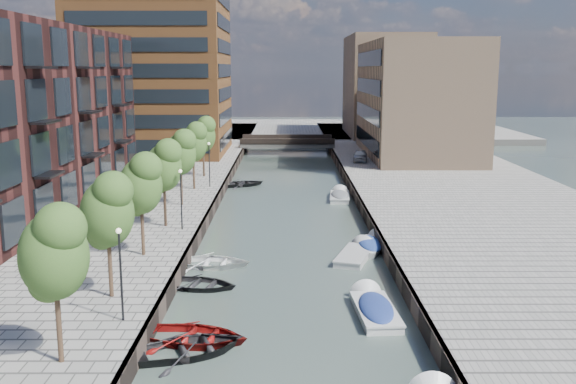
{
  "coord_description": "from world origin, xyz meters",
  "views": [
    {
      "loc": [
        -0.09,
        -18.29,
        11.74
      ],
      "look_at": [
        0.0,
        24.42,
        3.5
      ],
      "focal_mm": 40.0,
      "sensor_mm": 36.0,
      "label": 1
    }
  ],
  "objects_px": {
    "sloop_0": "(190,354)",
    "motorboat_0": "(374,309)",
    "tree_6": "(203,134)",
    "car": "(360,156)",
    "bridge": "(287,143)",
    "tree_0": "(54,250)",
    "motorboat_2": "(357,255)",
    "sloop_1": "(198,288)",
    "tree_2": "(141,182)",
    "tree_4": "(180,151)",
    "sloop_3": "(211,266)",
    "tree_3": "(164,164)",
    "motorboat_4": "(340,196)",
    "tree_1": "(107,208)",
    "motorboat_3": "(371,245)",
    "tree_5": "(193,142)",
    "sloop_4": "(242,186)",
    "sloop_2": "(194,342)"
  },
  "relations": [
    {
      "from": "tree_1",
      "to": "sloop_2",
      "type": "relative_size",
      "value": 1.24
    },
    {
      "from": "tree_6",
      "to": "motorboat_3",
      "type": "relative_size",
      "value": 1.19
    },
    {
      "from": "bridge",
      "to": "tree_0",
      "type": "xyz_separation_m",
      "value": [
        -8.5,
        -68.0,
        3.92
      ]
    },
    {
      "from": "tree_3",
      "to": "sloop_3",
      "type": "relative_size",
      "value": 1.26
    },
    {
      "from": "tree_6",
      "to": "bridge",
      "type": "bearing_deg",
      "value": 71.9
    },
    {
      "from": "tree_2",
      "to": "motorboat_4",
      "type": "xyz_separation_m",
      "value": [
        13.29,
        21.46,
        -5.11
      ]
    },
    {
      "from": "tree_4",
      "to": "sloop_3",
      "type": "height_order",
      "value": "tree_4"
    },
    {
      "from": "sloop_4",
      "to": "motorboat_2",
      "type": "distance_m",
      "value": 26.49
    },
    {
      "from": "tree_0",
      "to": "tree_3",
      "type": "relative_size",
      "value": 1.0
    },
    {
      "from": "tree_4",
      "to": "tree_0",
      "type": "bearing_deg",
      "value": -90.0
    },
    {
      "from": "tree_2",
      "to": "tree_4",
      "type": "relative_size",
      "value": 1.0
    },
    {
      "from": "tree_1",
      "to": "motorboat_0",
      "type": "relative_size",
      "value": 1.14
    },
    {
      "from": "tree_0",
      "to": "motorboat_4",
      "type": "xyz_separation_m",
      "value": [
        13.29,
        35.46,
        -5.11
      ]
    },
    {
      "from": "bridge",
      "to": "tree_3",
      "type": "xyz_separation_m",
      "value": [
        -8.5,
        -47.0,
        3.92
      ]
    },
    {
      "from": "tree_5",
      "to": "motorboat_2",
      "type": "distance_m",
      "value": 22.76
    },
    {
      "from": "tree_3",
      "to": "tree_4",
      "type": "bearing_deg",
      "value": 90.0
    },
    {
      "from": "sloop_1",
      "to": "tree_2",
      "type": "bearing_deg",
      "value": 63.81
    },
    {
      "from": "bridge",
      "to": "car",
      "type": "distance_m",
      "value": 17.72
    },
    {
      "from": "tree_1",
      "to": "tree_3",
      "type": "bearing_deg",
      "value": 90.0
    },
    {
      "from": "tree_5",
      "to": "sloop_2",
      "type": "bearing_deg",
      "value": -82.01
    },
    {
      "from": "tree_6",
      "to": "car",
      "type": "xyz_separation_m",
      "value": [
        17.08,
        10.5,
        -3.62
      ]
    },
    {
      "from": "sloop_0",
      "to": "sloop_4",
      "type": "relative_size",
      "value": 1.05
    },
    {
      "from": "sloop_3",
      "to": "motorboat_0",
      "type": "distance_m",
      "value": 11.58
    },
    {
      "from": "motorboat_2",
      "to": "tree_3",
      "type": "bearing_deg",
      "value": 162.61
    },
    {
      "from": "tree_1",
      "to": "sloop_4",
      "type": "height_order",
      "value": "tree_1"
    },
    {
      "from": "sloop_0",
      "to": "motorboat_0",
      "type": "relative_size",
      "value": 0.92
    },
    {
      "from": "sloop_0",
      "to": "motorboat_4",
      "type": "xyz_separation_m",
      "value": [
        8.93,
        32.68,
        0.2
      ]
    },
    {
      "from": "tree_0",
      "to": "motorboat_2",
      "type": "bearing_deg",
      "value": 52.82
    },
    {
      "from": "tree_2",
      "to": "car",
      "type": "bearing_deg",
      "value": 66.07
    },
    {
      "from": "sloop_0",
      "to": "motorboat_4",
      "type": "relative_size",
      "value": 0.96
    },
    {
      "from": "tree_4",
      "to": "sloop_4",
      "type": "xyz_separation_m",
      "value": [
        3.9,
        13.89,
        -5.31
      ]
    },
    {
      "from": "motorboat_3",
      "to": "sloop_4",
      "type": "bearing_deg",
      "value": 113.87
    },
    {
      "from": "car",
      "to": "sloop_1",
      "type": "bearing_deg",
      "value": -100.36
    },
    {
      "from": "sloop_3",
      "to": "motorboat_2",
      "type": "distance_m",
      "value": 9.29
    },
    {
      "from": "tree_4",
      "to": "motorboat_0",
      "type": "relative_size",
      "value": 1.14
    },
    {
      "from": "tree_1",
      "to": "sloop_2",
      "type": "bearing_deg",
      "value": -34.88
    },
    {
      "from": "tree_1",
      "to": "sloop_1",
      "type": "height_order",
      "value": "tree_1"
    },
    {
      "from": "sloop_1",
      "to": "tree_6",
      "type": "bearing_deg",
      "value": 20.24
    },
    {
      "from": "sloop_1",
      "to": "sloop_3",
      "type": "bearing_deg",
      "value": 10.1
    },
    {
      "from": "tree_1",
      "to": "motorboat_2",
      "type": "bearing_deg",
      "value": 37.76
    },
    {
      "from": "tree_2",
      "to": "sloop_0",
      "type": "height_order",
      "value": "tree_2"
    },
    {
      "from": "tree_3",
      "to": "motorboat_0",
      "type": "distance_m",
      "value": 19.29
    },
    {
      "from": "motorboat_2",
      "to": "car",
      "type": "distance_m",
      "value": 35.81
    },
    {
      "from": "tree_4",
      "to": "sloop_0",
      "type": "relative_size",
      "value": 1.24
    },
    {
      "from": "tree_1",
      "to": "tree_4",
      "type": "relative_size",
      "value": 1.0
    },
    {
      "from": "tree_1",
      "to": "tree_6",
      "type": "bearing_deg",
      "value": 90.0
    },
    {
      "from": "tree_6",
      "to": "sloop_1",
      "type": "height_order",
      "value": "tree_6"
    },
    {
      "from": "tree_6",
      "to": "motorboat_4",
      "type": "relative_size",
      "value": 1.18
    },
    {
      "from": "tree_2",
      "to": "tree_4",
      "type": "distance_m",
      "value": 14.0
    },
    {
      "from": "motorboat_2",
      "to": "motorboat_0",
      "type": "bearing_deg",
      "value": -91.18
    }
  ]
}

